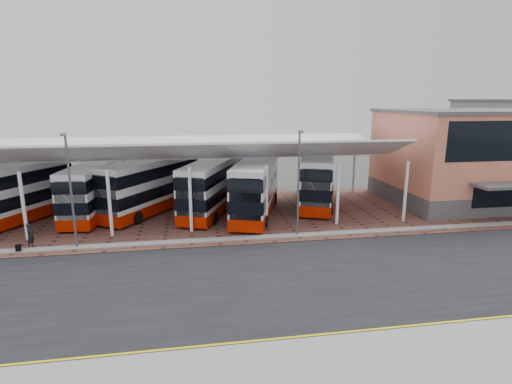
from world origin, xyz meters
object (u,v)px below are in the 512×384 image
(bus_3, at_px, (213,186))
(bus_2, at_px, (152,186))
(bus_0, at_px, (5,197))
(pedestrian, at_px, (30,236))
(bus_5, at_px, (318,179))
(bus_1, at_px, (95,189))
(terminal, at_px, (480,156))
(bus_4, at_px, (256,188))

(bus_3, bearing_deg, bus_2, -168.29)
(bus_0, height_order, pedestrian, bus_0)
(bus_5, bearing_deg, bus_2, -158.50)
(bus_1, height_order, pedestrian, bus_1)
(terminal, xyz_separation_m, bus_0, (-43.86, -1.40, -2.15))
(bus_1, xyz_separation_m, bus_3, (10.50, -0.79, 0.06))
(terminal, height_order, bus_4, terminal)
(bus_1, xyz_separation_m, bus_2, (4.94, 0.17, 0.11))
(terminal, relative_size, bus_0, 1.55)
(bus_5, bearing_deg, bus_3, -152.66)
(bus_1, bearing_deg, terminal, 4.46)
(terminal, bearing_deg, bus_5, 174.82)
(pedestrian, bearing_deg, bus_5, -55.63)
(terminal, height_order, bus_0, terminal)
(bus_1, distance_m, bus_4, 14.47)
(bus_0, height_order, bus_5, bus_5)
(bus_5, distance_m, pedestrian, 25.26)
(bus_1, relative_size, bus_2, 1.01)
(bus_3, bearing_deg, terminal, 21.07)
(bus_5, relative_size, pedestrian, 6.95)
(bus_2, height_order, bus_3, bus_2)
(bus_2, relative_size, bus_4, 0.93)
(bus_3, relative_size, bus_5, 0.95)
(bus_0, bearing_deg, bus_1, 47.74)
(bus_2, bearing_deg, pedestrian, -99.52)
(bus_1, distance_m, bus_2, 4.94)
(terminal, xyz_separation_m, bus_3, (-26.95, 0.18, -2.23))
(bus_0, height_order, bus_2, bus_0)
(bus_3, bearing_deg, bus_0, -153.21)
(bus_2, height_order, bus_5, bus_5)
(bus_4, bearing_deg, bus_5, 40.14)
(terminal, relative_size, bus_1, 1.60)
(terminal, relative_size, bus_2, 1.61)
(terminal, relative_size, bus_4, 1.50)
(terminal, relative_size, bus_3, 1.57)
(bus_5, bearing_deg, pedestrian, -139.58)
(bus_2, relative_size, bus_5, 0.93)
(bus_4, relative_size, bus_5, 0.99)
(terminal, height_order, bus_1, terminal)
(bus_0, distance_m, bus_4, 20.70)
(bus_3, distance_m, bus_5, 10.59)
(bus_1, bearing_deg, bus_2, 7.87)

